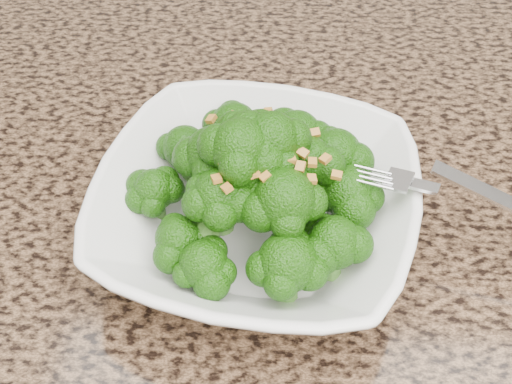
# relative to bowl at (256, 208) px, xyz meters

# --- Properties ---
(granite_counter) EXTENTS (1.64, 1.04, 0.03)m
(granite_counter) POSITION_rel_bowl_xyz_m (0.08, 0.06, -0.05)
(granite_counter) COLOR brown
(granite_counter) RESTS_ON cabinet
(bowl) EXTENTS (0.29, 0.29, 0.06)m
(bowl) POSITION_rel_bowl_xyz_m (0.00, 0.00, 0.00)
(bowl) COLOR white
(bowl) RESTS_ON granite_counter
(broccoli_pile) EXTENTS (0.22, 0.22, 0.08)m
(broccoli_pile) POSITION_rel_bowl_xyz_m (0.00, 0.00, 0.07)
(broccoli_pile) COLOR #1C5609
(broccoli_pile) RESTS_ON bowl
(garlic_topping) EXTENTS (0.13, 0.13, 0.01)m
(garlic_topping) POSITION_rel_bowl_xyz_m (-0.00, 0.00, 0.11)
(garlic_topping) COLOR #BC822E
(garlic_topping) RESTS_ON broccoli_pile
(fork) EXTENTS (0.18, 0.10, 0.01)m
(fork) POSITION_rel_bowl_xyz_m (0.13, -0.00, 0.04)
(fork) COLOR silver
(fork) RESTS_ON bowl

